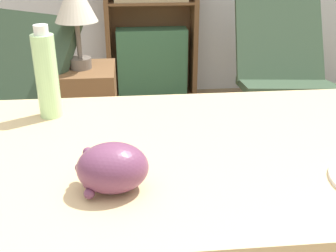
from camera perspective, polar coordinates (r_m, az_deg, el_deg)
The scene contains 8 objects.
dining_table at distance 1.12m, azimuth 3.89°, elevation -7.75°, with size 1.30×0.76×0.78m.
grape_bunch at distance 0.88m, azimuth -7.54°, elevation -5.65°, with size 0.15×0.12×0.11m.
drink_bottle at distance 1.25m, azimuth -16.12°, elevation 6.66°, with size 0.06×0.06×0.27m.
lounge_chair_near at distance 2.36m, azimuth -21.25°, elevation -1.55°, with size 0.87×0.96×0.88m.
lounge_chair_far at distance 2.97m, azimuth 14.90°, elevation 4.75°, with size 0.65×0.82×0.88m.
bookshelf at distance 3.38m, azimuth -2.30°, elevation 15.33°, with size 0.72×0.25×1.54m.
side_table at distance 2.33m, azimuth -11.02°, elevation 0.24°, with size 0.34×0.34×0.63m.
table_lamp at distance 2.15m, azimuth -12.46°, elevation 15.94°, with size 0.21×0.21×0.46m.
Camera 1 is at (-0.16, -0.85, 1.27)m, focal length 45.00 mm.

